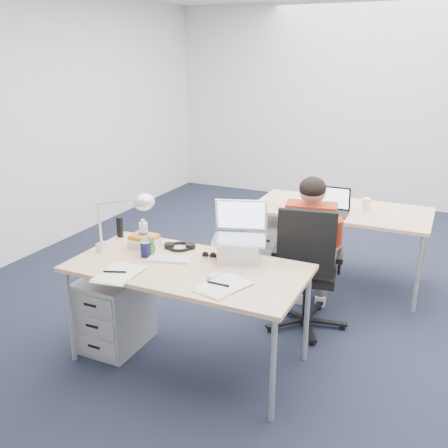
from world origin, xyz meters
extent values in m
plane|color=black|center=(0.00, 0.00, 0.00)|extent=(7.00, 7.00, 0.00)
cube|color=silver|center=(0.00, 3.50, 1.40)|extent=(6.00, 0.02, 2.80)
cube|color=silver|center=(-3.00, 0.00, 1.40)|extent=(0.02, 7.00, 2.80)
cube|color=tan|center=(-0.45, -1.12, 0.71)|extent=(1.60, 0.80, 0.03)
cylinder|color=#B7BABC|center=(-1.20, -1.47, 0.35)|extent=(0.04, 0.04, 0.70)
cylinder|color=#B7BABC|center=(0.30, -1.47, 0.35)|extent=(0.04, 0.04, 0.70)
cylinder|color=#B7BABC|center=(-1.20, -0.77, 0.35)|extent=(0.04, 0.04, 0.70)
cylinder|color=#B7BABC|center=(0.30, -0.77, 0.35)|extent=(0.04, 0.04, 0.70)
cube|color=tan|center=(0.20, 0.65, 0.71)|extent=(1.60, 0.80, 0.03)
cylinder|color=#B7BABC|center=(-0.55, 0.30, 0.35)|extent=(0.04, 0.04, 0.70)
cylinder|color=#B7BABC|center=(0.95, 0.30, 0.35)|extent=(0.04, 0.04, 0.70)
cylinder|color=#B7BABC|center=(-0.55, 1.00, 0.35)|extent=(0.04, 0.04, 0.70)
cylinder|color=#B7BABC|center=(0.95, 1.00, 0.35)|extent=(0.04, 0.04, 0.70)
cylinder|color=black|center=(0.16, -0.29, 0.25)|extent=(0.04, 0.04, 0.40)
cube|color=black|center=(0.16, -0.29, 0.46)|extent=(0.51, 0.51, 0.07)
cube|color=black|center=(0.20, -0.51, 0.79)|extent=(0.43, 0.12, 0.50)
cube|color=#B03419|center=(0.16, -0.28, 0.77)|extent=(0.40, 0.26, 0.51)
sphere|color=tan|center=(0.16, -0.28, 1.12)|extent=(0.20, 0.20, 0.20)
cube|color=#9FA2A5|center=(-1.05, -1.17, 0.28)|extent=(0.40, 0.50, 0.55)
cube|color=#9FA2A5|center=(-0.40, 0.53, 0.28)|extent=(0.40, 0.50, 0.55)
cube|color=white|center=(-0.62, -1.08, 0.74)|extent=(0.31, 0.19, 0.01)
ellipsoid|color=white|center=(-0.21, -1.22, 0.75)|extent=(0.08, 0.10, 0.03)
cylinder|color=#141640|center=(-0.80, -1.09, 0.79)|extent=(0.08, 0.08, 0.12)
cylinder|color=silver|center=(-0.92, -0.93, 0.83)|extent=(0.09, 0.09, 0.21)
cube|color=silver|center=(-0.91, -0.95, 0.78)|extent=(0.21, 0.16, 0.09)
cube|color=black|center=(-1.20, -0.85, 0.81)|extent=(0.04, 0.03, 0.16)
cube|color=#FFDD93|center=(-0.79, -1.44, 0.74)|extent=(0.25, 0.34, 0.01)
cube|color=#FFDD93|center=(-0.10, -1.31, 0.74)|extent=(0.31, 0.37, 0.01)
cylinder|color=white|center=(0.42, 0.70, 0.79)|extent=(0.09, 0.09, 0.11)
cube|color=white|center=(-0.06, 0.83, 0.73)|extent=(0.20, 0.28, 0.01)
camera|label=1|loc=(1.08, -3.82, 2.08)|focal=40.00mm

